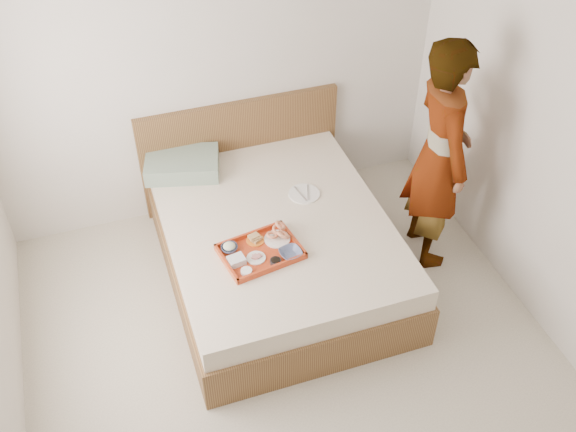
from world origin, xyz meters
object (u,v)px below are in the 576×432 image
at_px(tray, 261,251).
at_px(person, 439,156).
at_px(bed, 277,248).
at_px(dinner_plate, 304,194).

distance_m(tray, person, 1.44).
xyz_separation_m(bed, dinner_plate, (0.29, 0.22, 0.27)).
xyz_separation_m(bed, person, (1.18, -0.11, 0.64)).
height_order(bed, person, person).
height_order(tray, dinner_plate, tray).
bearing_deg(dinner_plate, tray, -134.72).
bearing_deg(person, bed, 91.67).
xyz_separation_m(tray, person, (1.39, 0.17, 0.35)).
relative_size(dinner_plate, person, 0.13).
bearing_deg(bed, dinner_plate, 37.53).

